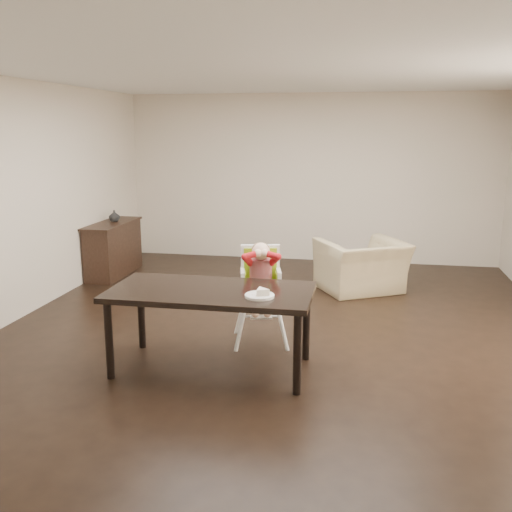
{
  "coord_description": "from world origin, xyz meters",
  "views": [
    {
      "loc": [
        0.85,
        -5.8,
        2.14
      ],
      "look_at": [
        -0.16,
        -0.46,
        0.93
      ],
      "focal_mm": 40.0,
      "sensor_mm": 36.0,
      "label": 1
    }
  ],
  "objects": [
    {
      "name": "ground",
      "position": [
        0.0,
        0.0,
        0.0
      ],
      "size": [
        7.0,
        7.0,
        0.0
      ],
      "primitive_type": "plane",
      "color": "black",
      "rests_on": "ground"
    },
    {
      "name": "room_walls",
      "position": [
        0.0,
        0.0,
        1.86
      ],
      "size": [
        6.02,
        7.02,
        2.71
      ],
      "color": "beige",
      "rests_on": "ground"
    },
    {
      "name": "dining_table",
      "position": [
        -0.45,
        -1.1,
        0.67
      ],
      "size": [
        1.8,
        0.9,
        0.75
      ],
      "color": "black",
      "rests_on": "ground"
    },
    {
      "name": "high_chair",
      "position": [
        -0.14,
        -0.33,
        0.73
      ],
      "size": [
        0.52,
        0.52,
        1.04
      ],
      "rotation": [
        0.0,
        0.0,
        0.22
      ],
      "color": "white",
      "rests_on": "ground"
    },
    {
      "name": "plate",
      "position": [
        0.03,
        -1.25,
        0.78
      ],
      "size": [
        0.25,
        0.25,
        0.07
      ],
      "rotation": [
        0.0,
        0.0,
        0.0
      ],
      "color": "white",
      "rests_on": "dining_table"
    },
    {
      "name": "armchair",
      "position": [
        0.86,
        1.74,
        0.46
      ],
      "size": [
        1.26,
        1.11,
        0.92
      ],
      "primitive_type": "imported",
      "rotation": [
        0.0,
        0.0,
        3.65
      ],
      "color": "tan",
      "rests_on": "ground"
    },
    {
      "name": "sideboard",
      "position": [
        -2.78,
        1.96,
        0.4
      ],
      "size": [
        0.44,
        1.26,
        0.79
      ],
      "color": "black",
      "rests_on": "ground"
    },
    {
      "name": "vase",
      "position": [
        -2.78,
        2.05,
        0.87
      ],
      "size": [
        0.18,
        0.19,
        0.16
      ],
      "primitive_type": "imported",
      "rotation": [
        0.0,
        0.0,
        -0.1
      ],
      "color": "#99999E",
      "rests_on": "sideboard"
    }
  ]
}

